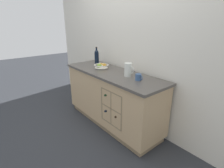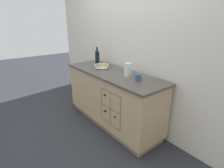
{
  "view_description": "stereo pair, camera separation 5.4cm",
  "coord_description": "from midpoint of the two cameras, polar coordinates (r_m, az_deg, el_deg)",
  "views": [
    {
      "loc": [
        1.99,
        -1.63,
        1.62
      ],
      "look_at": [
        0.0,
        0.0,
        0.69
      ],
      "focal_mm": 28.0,
      "sensor_mm": 36.0,
      "label": 1
    },
    {
      "loc": [
        2.03,
        -1.59,
        1.62
      ],
      "look_at": [
        0.0,
        0.0,
        0.69
      ],
      "focal_mm": 28.0,
      "sensor_mm": 36.0,
      "label": 2
    }
  ],
  "objects": [
    {
      "name": "kitchen_island",
      "position": [
        2.82,
        0.56,
        -4.6
      ],
      "size": [
        1.82,
        0.61,
        0.88
      ],
      "color": "#8B7354",
      "rests_on": "ground_plane"
    },
    {
      "name": "standing_wine_bottle",
      "position": [
        3.13,
        -4.34,
        8.83
      ],
      "size": [
        0.08,
        0.08,
        0.31
      ],
      "color": "black",
      "rests_on": "kitchen_island"
    },
    {
      "name": "ceramic_mug",
      "position": [
        2.31,
        9.09,
        2.17
      ],
      "size": [
        0.11,
        0.08,
        0.09
      ],
      "color": "#385684",
      "rests_on": "kitchen_island"
    },
    {
      "name": "back_wall",
      "position": [
        2.83,
        6.3,
        12.8
      ],
      "size": [
        4.4,
        0.06,
        2.55
      ],
      "primitive_type": "cube",
      "color": "silver",
      "rests_on": "ground_plane"
    },
    {
      "name": "white_pitcher",
      "position": [
        2.46,
        5.84,
        4.74
      ],
      "size": [
        0.16,
        0.11,
        0.19
      ],
      "color": "silver",
      "rests_on": "kitchen_island"
    },
    {
      "name": "ground_plane",
      "position": [
        3.04,
        0.52,
        -12.28
      ],
      "size": [
        14.0,
        14.0,
        0.0
      ],
      "primitive_type": "plane",
      "color": "#2D3035"
    },
    {
      "name": "fruit_bowl",
      "position": [
        2.9,
        -2.86,
        5.97
      ],
      "size": [
        0.24,
        0.24,
        0.09
      ],
      "color": "silver",
      "rests_on": "kitchen_island"
    }
  ]
}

